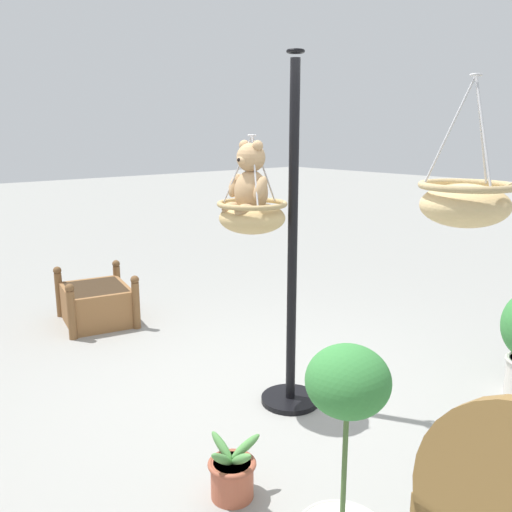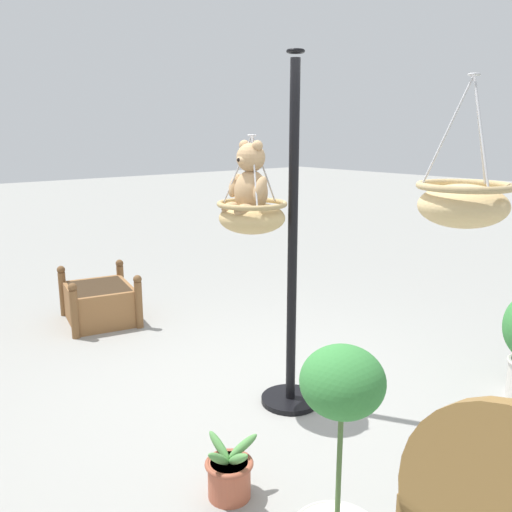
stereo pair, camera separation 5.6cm
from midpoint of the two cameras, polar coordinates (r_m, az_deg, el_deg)
name	(u,v)px [view 2 (the right image)]	position (r m, az deg, el deg)	size (l,w,h in m)	color
ground_plane	(258,400)	(4.28, 0.64, -14.99)	(40.00, 40.00, 0.00)	gray
display_pole_central	(292,302)	(3.95, 4.20, -4.86)	(0.44, 0.44, 2.54)	black
hanging_basket_with_teddy	(252,215)	(3.75, 0.01, 4.32)	(0.49, 0.49, 0.68)	tan
teddy_bear	(249,183)	(3.71, -0.28, 7.71)	(0.35, 0.30, 0.51)	tan
hanging_basket_left_high	(463,202)	(2.95, 21.59, 5.29)	(0.47, 0.47, 0.75)	tan
wooden_planter_box	(100,302)	(6.06, -15.96, -4.68)	(0.98, 0.88, 0.57)	olive
potted_plant_tall_leafy	(229,473)	(3.25, -2.31, -21.99)	(0.36, 0.37, 0.36)	#AD563D
potted_plant_trailing_ivy	(339,471)	(2.60, 9.43, -21.58)	(0.43, 0.43, 1.13)	beige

